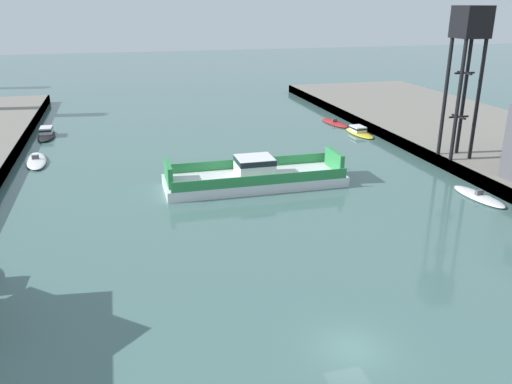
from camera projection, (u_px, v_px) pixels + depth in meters
The scene contains 8 objects.
ground_plane at pixel (352, 349), 31.00m from camera, with size 400.00×400.00×0.00m, color #476B66.
chain_ferry at pixel (255, 177), 58.15m from camera, with size 19.97×6.57×3.30m.
moored_boat_near_left at pixel (479, 196), 54.58m from camera, with size 2.88×7.28×0.90m.
moored_boat_near_right at pixel (36, 161), 66.62m from camera, with size 3.54×8.51×0.98m.
moored_boat_mid_left at pixel (334, 123), 87.71m from camera, with size 3.16×7.98×0.85m.
moored_boat_mid_right at pixel (359, 131), 80.91m from camera, with size 2.86×7.50×1.19m.
moored_boat_upstream_a at pixel (46, 133), 79.27m from camera, with size 2.47×7.71×1.42m.
crane_tower at pixel (469, 39), 59.48m from camera, with size 3.38×3.38×17.47m.
Camera 1 is at (-12.14, -23.59, 19.40)m, focal length 36.66 mm.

